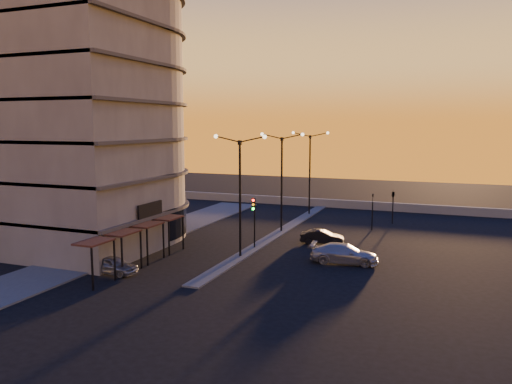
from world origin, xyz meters
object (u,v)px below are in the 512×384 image
(car_hatchback, at_px, (113,265))
(car_wagon, at_px, (344,254))
(streetlamp_mid, at_px, (282,174))
(traffic_light_main, at_px, (254,215))
(car_sedan, at_px, (322,237))

(car_hatchback, xyz_separation_m, car_wagon, (14.36, 8.52, 0.11))
(streetlamp_mid, xyz_separation_m, car_hatchback, (-6.50, -17.19, -4.97))
(traffic_light_main, relative_size, car_sedan, 1.15)
(streetlamp_mid, distance_m, car_hatchback, 19.04)
(streetlamp_mid, distance_m, car_wagon, 12.68)
(streetlamp_mid, height_order, car_wagon, streetlamp_mid)
(car_hatchback, relative_size, car_wagon, 0.73)
(car_sedan, xyz_separation_m, car_wagon, (3.01, -5.29, 0.11))
(streetlamp_mid, height_order, traffic_light_main, streetlamp_mid)
(car_hatchback, height_order, car_sedan, car_hatchback)
(streetlamp_mid, relative_size, car_sedan, 2.57)
(streetlamp_mid, bearing_deg, traffic_light_main, -90.00)
(car_wagon, bearing_deg, streetlamp_mid, 36.57)
(car_hatchback, bearing_deg, traffic_light_main, -29.47)
(streetlamp_mid, bearing_deg, car_wagon, -47.80)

